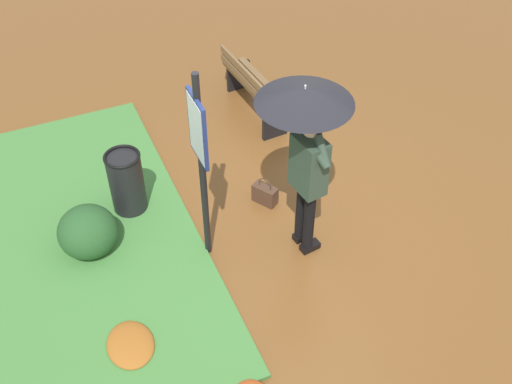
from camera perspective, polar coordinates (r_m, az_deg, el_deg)
name	(u,v)px	position (r m, az deg, el deg)	size (l,w,h in m)	color
ground_plane	(284,233)	(7.15, 2.58, -3.82)	(18.00, 18.00, 0.00)	brown
grass_verge	(13,262)	(7.32, -21.41, -6.00)	(4.80, 4.00, 0.05)	#47843D
person_with_umbrella	(306,131)	(6.05, 4.65, 5.63)	(0.96, 0.96, 2.04)	black
info_sign_post	(200,150)	(5.99, -5.17, 3.85)	(0.44, 0.07, 2.30)	black
handbag	(265,194)	(7.43, 0.82, -0.19)	(0.33, 0.28, 0.37)	#4C3323
park_bench	(253,88)	(8.73, -0.27, 9.54)	(1.40, 0.46, 0.75)	black
trash_bin	(127,183)	(7.29, -11.78, 0.79)	(0.42, 0.42, 0.83)	black
shrub_cluster	(89,230)	(7.04, -15.08, -3.40)	(0.72, 0.65, 0.59)	#285628
leaf_pile_near_person	(131,345)	(6.26, -11.44, -13.57)	(0.57, 0.45, 0.12)	#A86023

